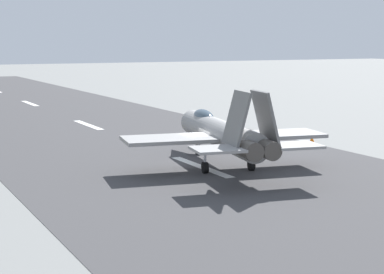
% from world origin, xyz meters
% --- Properties ---
extents(ground_plane, '(400.00, 400.00, 0.00)m').
position_xyz_m(ground_plane, '(0.00, 0.00, 0.00)').
color(ground_plane, slate).
extents(runway_strip, '(240.00, 26.00, 0.02)m').
position_xyz_m(runway_strip, '(-0.02, 0.00, 0.01)').
color(runway_strip, '#3E3E3F').
rests_on(runway_strip, ground).
extents(fighter_jet, '(17.94, 13.83, 5.59)m').
position_xyz_m(fighter_jet, '(-0.79, -1.14, 2.39)').
color(fighter_jet, gray).
rests_on(fighter_jet, ground).
extents(crew_person, '(0.70, 0.36, 1.71)m').
position_xyz_m(crew_person, '(13.35, -10.59, 0.86)').
color(crew_person, '#1E2338').
rests_on(crew_person, ground).
extents(marker_cone_mid, '(0.44, 0.44, 0.55)m').
position_xyz_m(marker_cone_mid, '(4.93, -13.33, 0.28)').
color(marker_cone_mid, orange).
rests_on(marker_cone_mid, ground).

